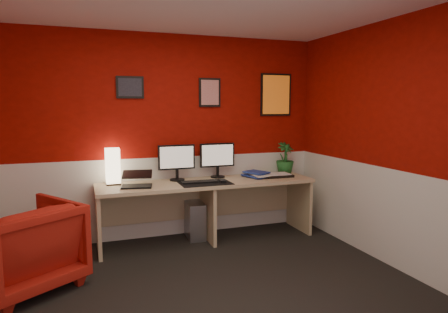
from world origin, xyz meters
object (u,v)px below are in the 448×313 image
laptop (137,177)px  shoji_lamp (113,167)px  monitor_left (177,157)px  zen_tray (278,175)px  armchair (23,247)px  potted_plant (285,158)px  desk (208,211)px  monitor_right (218,155)px  pc_tower (194,219)px

laptop → shoji_lamp: bearing=144.7°
monitor_left → zen_tray: 1.32m
laptop → armchair: size_ratio=0.38×
potted_plant → desk: bearing=-170.9°
monitor_right → armchair: 2.41m
monitor_right → monitor_left: bearing=-176.5°
desk → zen_tray: (0.94, -0.00, 0.38)m
zen_tray → pc_tower: (-1.07, 0.17, -0.52)m
potted_plant → monitor_right: bearing=178.2°
potted_plant → laptop: bearing=-173.0°
laptop → monitor_left: 0.60m
potted_plant → monitor_left: bearing=-179.9°
monitor_right → pc_tower: monitor_right is taller
desk → monitor_right: size_ratio=4.48×
desk → potted_plant: 1.30m
shoji_lamp → monitor_right: 1.29m
pc_tower → monitor_left: bearing=178.7°
potted_plant → armchair: size_ratio=0.49×
monitor_right → potted_plant: size_ratio=1.38×
shoji_lamp → potted_plant: (2.23, -0.01, 0.01)m
laptop → armchair: 1.34m
pc_tower → potted_plant: bearing=3.8°
zen_tray → desk: bearing=179.8°
monitor_right → zen_tray: bearing=-16.3°
shoji_lamp → potted_plant: 2.23m
desk → laptop: laptop is taller
zen_tray → potted_plant: 0.34m
monitor_right → pc_tower: (-0.33, -0.05, -0.80)m
shoji_lamp → zen_tray: size_ratio=1.14×
monitor_left → armchair: bearing=-151.6°
laptop → armchair: bearing=-138.6°
shoji_lamp → zen_tray: bearing=-5.5°
desk → shoji_lamp: (-1.08, 0.19, 0.56)m
monitor_left → pc_tower: (0.21, -0.02, -0.80)m
desk → monitor_left: (-0.33, 0.18, 0.66)m
shoji_lamp → laptop: 0.36m
monitor_left → armchair: 1.93m
desk → shoji_lamp: shoji_lamp is taller
desk → potted_plant: (1.15, 0.18, 0.57)m
zen_tray → laptop: bearing=-178.1°
monitor_left → pc_tower: size_ratio=1.29×
desk → pc_tower: desk is taller
potted_plant → armchair: potted_plant is taller
shoji_lamp → laptop: (0.24, -0.25, -0.09)m
armchair → monitor_left: bearing=174.4°
monitor_left → pc_tower: monitor_left is taller
zen_tray → pc_tower: 1.20m
desk → armchair: 2.06m
monitor_right → zen_tray: (0.74, -0.22, -0.28)m
pc_tower → armchair: size_ratio=0.52×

